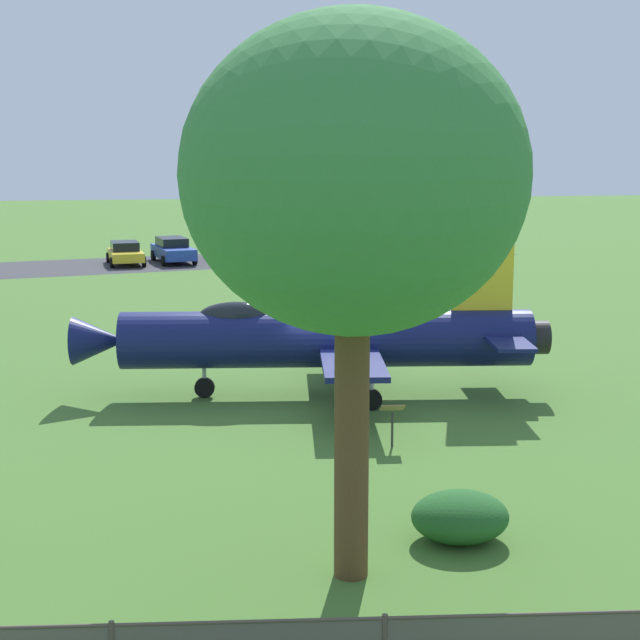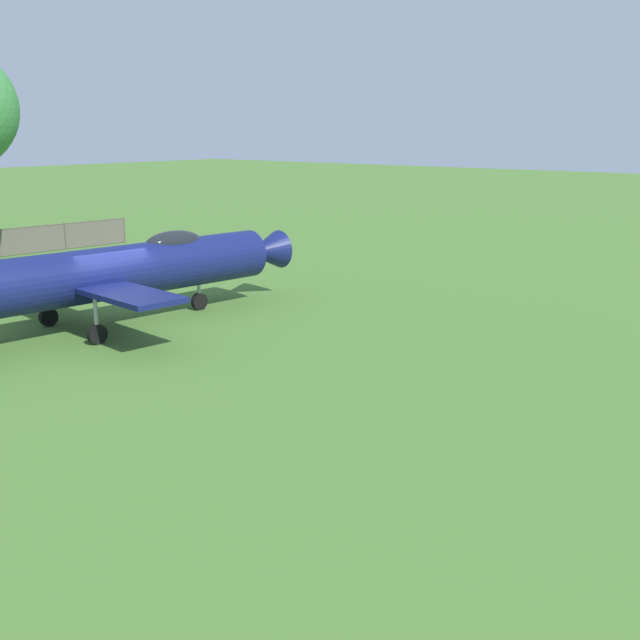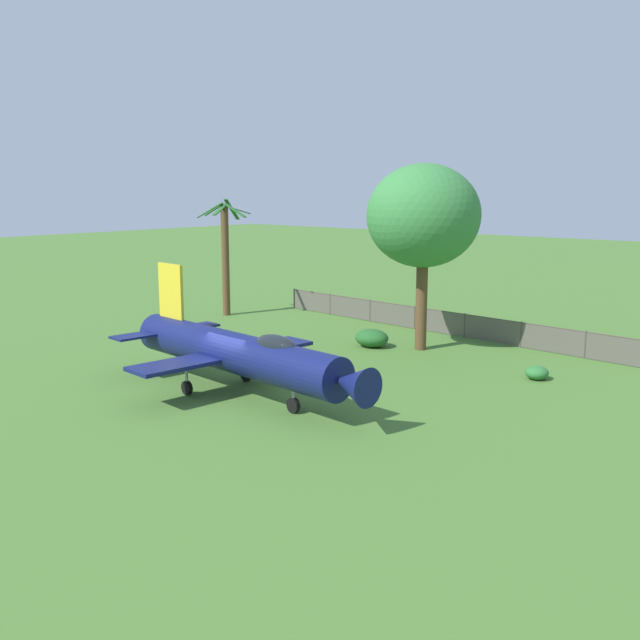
% 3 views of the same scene
% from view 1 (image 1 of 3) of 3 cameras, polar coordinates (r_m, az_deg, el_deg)
% --- Properties ---
extents(ground_plane, '(200.00, 200.00, 0.00)m').
position_cam_1_polar(ground_plane, '(29.22, 0.39, -4.49)').
color(ground_plane, '#47722D').
extents(parking_strip, '(39.35, 16.21, 0.00)m').
position_cam_1_polar(parking_strip, '(62.39, -5.68, 3.51)').
color(parking_strip, '#38383D').
rests_on(parking_strip, ground_plane).
extents(display_jet, '(14.15, 8.65, 5.07)m').
position_cam_1_polar(display_jet, '(28.79, -0.37, -1.04)').
color(display_jet, '#111951').
rests_on(display_jet, ground_plane).
extents(shade_tree, '(5.73, 6.12, 9.67)m').
position_cam_1_polar(shade_tree, '(16.08, 1.96, 8.39)').
color(shade_tree, brown).
rests_on(shade_tree, ground_plane).
extents(shrub_by_tree, '(1.89, 1.59, 0.96)m').
position_cam_1_polar(shrub_by_tree, '(19.11, 8.22, -11.36)').
color(shrub_by_tree, '#235B26').
rests_on(shrub_by_tree, ground_plane).
extents(info_plaque, '(0.62, 0.43, 1.14)m').
position_cam_1_polar(info_plaque, '(24.32, 4.28, -5.53)').
color(info_plaque, '#333333').
rests_on(info_plaque, ground_plane).
extents(parked_car_green, '(2.53, 4.34, 1.62)m').
position_cam_1_polar(parked_car_green, '(64.50, 0.21, 4.52)').
color(parked_car_green, '#1E6B3D').
rests_on(parked_car_green, ground_plane).
extents(parked_car_gray, '(2.79, 4.76, 1.36)m').
position_cam_1_polar(parked_car_gray, '(63.18, -2.72, 4.29)').
color(parked_car_gray, slate).
rests_on(parked_car_gray, ground_plane).
extents(parked_car_red, '(2.73, 4.92, 1.41)m').
position_cam_1_polar(parked_car_red, '(62.49, -5.42, 4.20)').
color(parked_car_red, red).
rests_on(parked_car_red, ground_plane).
extents(parked_car_blue, '(2.94, 5.05, 1.55)m').
position_cam_1_polar(parked_car_blue, '(61.62, -8.62, 4.10)').
color(parked_car_blue, '#23429E').
rests_on(parked_car_blue, ground_plane).
extents(parked_car_yellow, '(2.59, 4.31, 1.40)m').
position_cam_1_polar(parked_car_yellow, '(61.07, -11.35, 3.89)').
color(parked_car_yellow, gold).
rests_on(parked_car_yellow, ground_plane).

